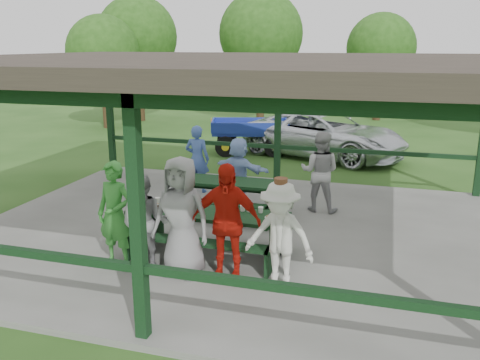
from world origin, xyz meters
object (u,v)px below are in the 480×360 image
(spectator_grey, at_px, (320,172))
(farm_trailer, at_px, (250,135))
(picnic_table_far, at_px, (227,194))
(pickup_truck, at_px, (325,134))
(contestant_grey_left, at_px, (145,224))
(contestant_red, at_px, (226,222))
(contestant_green, at_px, (115,214))
(spectator_lblue, at_px, (239,171))
(spectator_blue, at_px, (197,159))
(contestant_white_fedora, at_px, (280,236))
(contestant_grey_mid, at_px, (181,217))
(picnic_table_near, at_px, (208,227))

(spectator_grey, bearing_deg, farm_trailer, -58.11)
(picnic_table_far, height_order, pickup_truck, pickup_truck)
(contestant_grey_left, bearing_deg, contestant_red, -12.16)
(contestant_green, distance_m, spectator_lblue, 3.81)
(spectator_grey, xyz_separation_m, farm_trailer, (-3.10, 5.75, -0.37))
(contestant_grey_left, relative_size, farm_trailer, 0.46)
(contestant_grey_left, xyz_separation_m, spectator_blue, (-0.82, 4.37, 0.03))
(pickup_truck, bearing_deg, contestant_white_fedora, -155.74)
(picnic_table_far, bearing_deg, contestant_grey_mid, -86.25)
(contestant_white_fedora, bearing_deg, spectator_blue, 134.51)
(picnic_table_near, relative_size, contestant_white_fedora, 1.62)
(pickup_truck, distance_m, farm_trailer, 2.48)
(contestant_red, bearing_deg, spectator_lblue, 98.78)
(picnic_table_near, xyz_separation_m, farm_trailer, (-1.63, 8.62, 0.01))
(picnic_table_near, bearing_deg, spectator_lblue, 96.06)
(contestant_grey_mid, height_order, pickup_truck, contestant_grey_mid)
(picnic_table_near, relative_size, contestant_green, 1.58)
(contestant_green, relative_size, contestant_red, 0.95)
(contestant_grey_left, relative_size, spectator_lblue, 1.05)
(contestant_white_fedora, xyz_separation_m, farm_trailer, (-3.05, 9.52, -0.32))
(spectator_grey, bearing_deg, picnic_table_near, 66.22)
(picnic_table_far, relative_size, spectator_blue, 1.45)
(picnic_table_far, bearing_deg, contestant_red, -72.53)
(picnic_table_near, relative_size, spectator_blue, 1.68)
(contestant_green, distance_m, contestant_grey_mid, 1.15)
(contestant_green, relative_size, spectator_grey, 1.00)
(spectator_lblue, relative_size, spectator_blue, 0.92)
(picnic_table_far, height_order, contestant_grey_left, contestant_grey_left)
(contestant_grey_mid, height_order, spectator_grey, contestant_grey_mid)
(spectator_grey, bearing_deg, contestant_red, 79.78)
(contestant_grey_mid, relative_size, farm_trailer, 0.54)
(contestant_green, distance_m, spectator_grey, 4.60)
(contestant_green, xyz_separation_m, spectator_blue, (-0.26, 4.29, -0.05))
(picnic_table_near, distance_m, farm_trailer, 8.77)
(contestant_grey_left, relative_size, spectator_blue, 0.97)
(spectator_lblue, bearing_deg, contestant_grey_left, 104.72)
(picnic_table_near, distance_m, contestant_white_fedora, 1.72)
(contestant_white_fedora, relative_size, spectator_lblue, 1.12)
(picnic_table_near, relative_size, contestant_grey_left, 1.73)
(spectator_blue, xyz_separation_m, spectator_grey, (3.00, -0.60, 0.05))
(picnic_table_far, height_order, contestant_green, contestant_green)
(pickup_truck, bearing_deg, contestant_green, -171.61)
(picnic_table_far, distance_m, contestant_red, 2.96)
(contestant_grey_mid, height_order, spectator_lblue, contestant_grey_mid)
(contestant_white_fedora, bearing_deg, contestant_grey_left, -169.49)
(contestant_red, height_order, spectator_blue, contestant_red)
(picnic_table_near, bearing_deg, contestant_white_fedora, -32.59)
(picnic_table_near, height_order, pickup_truck, pickup_truck)
(picnic_table_far, bearing_deg, contestant_grey_left, -97.91)
(contestant_grey_left, xyz_separation_m, contestant_white_fedora, (2.12, -0.00, 0.03))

